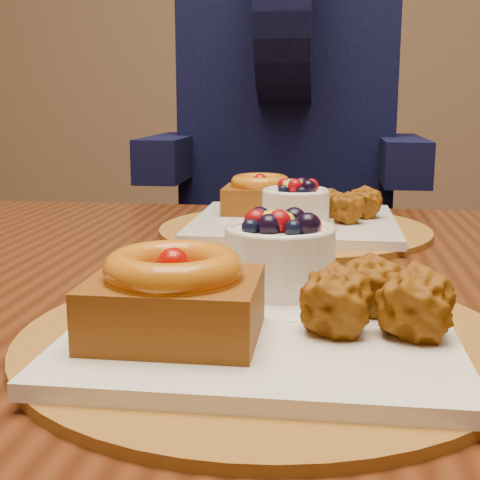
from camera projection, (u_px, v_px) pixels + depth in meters
name	position (u px, v px, depth m)	size (l,w,h in m)	color
dining_table	(283.00, 338.00, 0.75)	(1.60, 0.90, 0.76)	#361709
place_setting_near	(261.00, 305.00, 0.52)	(0.38, 0.38, 0.09)	brown
place_setting_far	(292.00, 216.00, 0.93)	(0.38, 0.38, 0.08)	brown
chair_far	(275.00, 272.00, 1.63)	(0.57, 0.57, 0.95)	black
diner	(288.00, 91.00, 1.44)	(0.55, 0.52, 0.90)	black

